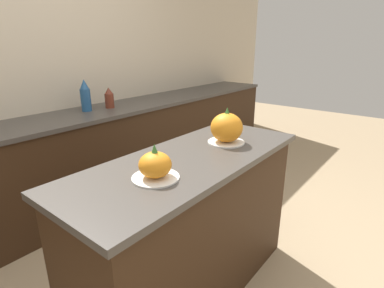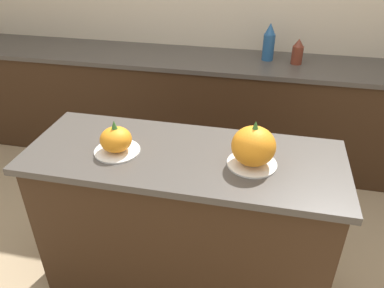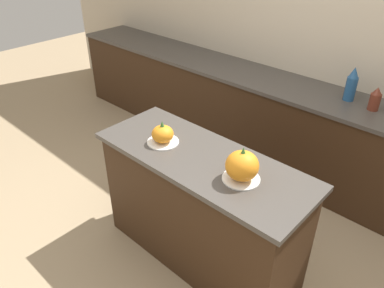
% 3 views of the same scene
% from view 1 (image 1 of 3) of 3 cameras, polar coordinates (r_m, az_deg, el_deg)
% --- Properties ---
extents(ground_plane, '(12.00, 12.00, 0.00)m').
position_cam_1_polar(ground_plane, '(2.12, -0.16, -25.81)').
color(ground_plane, tan).
extents(wall_back, '(8.00, 0.06, 2.50)m').
position_cam_1_polar(wall_back, '(2.96, -28.36, 11.94)').
color(wall_back, beige).
rests_on(wall_back, ground_plane).
extents(kitchen_island, '(1.52, 0.58, 0.90)m').
position_cam_1_polar(kitchen_island, '(1.83, -0.18, -15.63)').
color(kitchen_island, '#382314').
rests_on(kitchen_island, ground_plane).
extents(back_counter, '(6.00, 0.60, 0.89)m').
position_cam_1_polar(back_counter, '(2.85, -23.20, -4.27)').
color(back_counter, '#382314').
rests_on(back_counter, ground_plane).
extents(pumpkin_cake_left, '(0.22, 0.22, 0.17)m').
position_cam_1_polar(pumpkin_cake_left, '(1.36, -7.03, -4.20)').
color(pumpkin_cake_left, white).
rests_on(pumpkin_cake_left, kitchen_island).
extents(pumpkin_cake_right, '(0.23, 0.23, 0.22)m').
position_cam_1_polar(pumpkin_cake_right, '(1.83, 6.61, 2.99)').
color(pumpkin_cake_right, white).
rests_on(pumpkin_cake_right, kitchen_island).
extents(bottle_tall, '(0.09, 0.09, 0.29)m').
position_cam_1_polar(bottle_tall, '(2.90, -19.65, 8.60)').
color(bottle_tall, '#235184').
rests_on(bottle_tall, back_counter).
extents(bottle_short, '(0.08, 0.08, 0.19)m').
position_cam_1_polar(bottle_short, '(2.99, -15.49, 8.41)').
color(bottle_short, maroon).
rests_on(bottle_short, back_counter).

